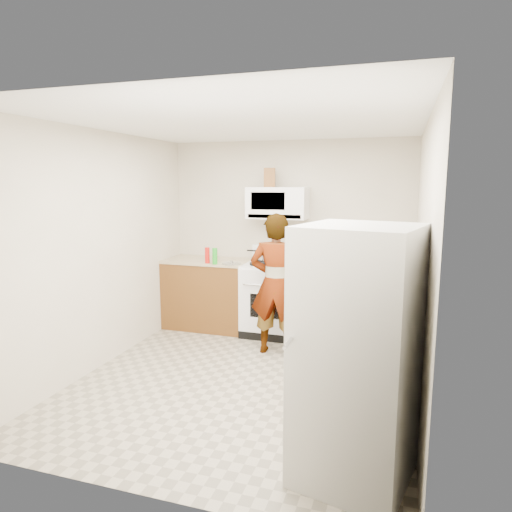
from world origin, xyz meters
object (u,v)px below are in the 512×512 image
at_px(microwave, 278,203).
at_px(saucepan, 266,254).
at_px(person, 276,284).
at_px(kettle, 330,257).
at_px(gas_range, 275,297).
at_px(fridge, 357,356).

relative_size(microwave, saucepan, 3.19).
height_order(microwave, person, microwave).
height_order(microwave, kettle, microwave).
height_order(gas_range, microwave, microwave).
xyz_separation_m(microwave, fridge, (1.28, -2.80, -0.85)).
bearing_deg(microwave, gas_range, -90.00).
bearing_deg(kettle, microwave, 178.07).
bearing_deg(saucepan, gas_range, -42.89).
xyz_separation_m(gas_range, kettle, (0.68, 0.20, 0.54)).
bearing_deg(gas_range, microwave, 90.00).
relative_size(gas_range, microwave, 1.49).
distance_m(person, saucepan, 0.90).
xyz_separation_m(kettle, saucepan, (-0.84, -0.04, -0.00)).
bearing_deg(kettle, saucepan, 175.08).
height_order(microwave, saucepan, microwave).
distance_m(kettle, saucepan, 0.85).
relative_size(gas_range, person, 0.70).
bearing_deg(microwave, kettle, 6.03).
xyz_separation_m(microwave, kettle, (0.68, 0.07, -0.68)).
height_order(person, kettle, person).
xyz_separation_m(microwave, saucepan, (-0.17, 0.03, -0.68)).
bearing_deg(microwave, person, -76.37).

